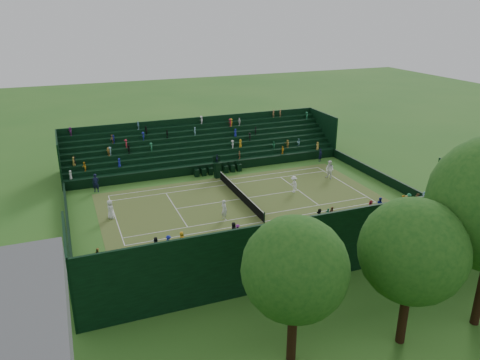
% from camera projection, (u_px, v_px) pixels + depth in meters
% --- Properties ---
extents(ground, '(160.00, 160.00, 0.00)m').
position_uv_depth(ground, '(240.00, 199.00, 45.59)').
color(ground, '#2D6720').
rests_on(ground, ground).
extents(court_surface, '(12.97, 26.77, 0.01)m').
position_uv_depth(court_surface, '(240.00, 199.00, 45.59)').
color(court_surface, '#437828').
rests_on(court_surface, ground).
extents(perimeter_wall_north, '(17.17, 0.20, 1.00)m').
position_uv_depth(perimeter_wall_north, '(376.00, 174.00, 50.82)').
color(perimeter_wall_north, black).
rests_on(perimeter_wall_north, ground).
extents(perimeter_wall_south, '(17.17, 0.20, 1.00)m').
position_uv_depth(perimeter_wall_south, '(67.00, 220.00, 40.00)').
color(perimeter_wall_south, black).
rests_on(perimeter_wall_south, ground).
extents(perimeter_wall_east, '(0.20, 31.77, 1.00)m').
position_uv_depth(perimeter_wall_east, '(278.00, 231.00, 38.02)').
color(perimeter_wall_east, black).
rests_on(perimeter_wall_east, ground).
extents(perimeter_wall_west, '(0.20, 31.77, 1.00)m').
position_uv_depth(perimeter_wall_west, '(213.00, 168.00, 52.81)').
color(perimeter_wall_west, black).
rests_on(perimeter_wall_west, ground).
extents(north_grandstand, '(6.60, 32.00, 4.90)m').
position_uv_depth(north_grandstand, '(303.00, 243.00, 34.00)').
color(north_grandstand, black).
rests_on(north_grandstand, ground).
extents(south_grandstand, '(6.60, 32.00, 4.90)m').
position_uv_depth(south_grandstand, '(202.00, 149.00, 56.09)').
color(south_grandstand, black).
rests_on(south_grandstand, ground).
extents(tennis_net, '(11.67, 0.10, 1.06)m').
position_uv_depth(tennis_net, '(240.00, 194.00, 45.41)').
color(tennis_net, black).
rests_on(tennis_net, ground).
extents(umpire_chair, '(0.85, 0.85, 2.66)m').
position_uv_depth(umpire_chair, '(218.00, 168.00, 50.89)').
color(umpire_chair, black).
rests_on(umpire_chair, ground).
extents(courtside_chairs, '(0.53, 5.50, 1.14)m').
position_uv_depth(courtside_chairs, '(218.00, 170.00, 52.34)').
color(courtside_chairs, black).
rests_on(courtside_chairs, ground).
extents(player_near_west, '(0.88, 0.59, 1.75)m').
position_uv_depth(player_near_west, '(110.00, 209.00, 41.19)').
color(player_near_west, silver).
rests_on(player_near_west, ground).
extents(player_near_east, '(0.78, 0.64, 1.86)m').
position_uv_depth(player_near_east, '(224.00, 210.00, 41.01)').
color(player_near_east, white).
rests_on(player_near_east, ground).
extents(player_far_west, '(1.20, 1.09, 2.03)m').
position_uv_depth(player_far_west, '(330.00, 170.00, 50.65)').
color(player_far_west, white).
rests_on(player_far_west, ground).
extents(player_far_east, '(1.11, 0.64, 1.72)m').
position_uv_depth(player_far_east, '(294.00, 184.00, 46.99)').
color(player_far_east, white).
rests_on(player_far_east, ground).
extents(line_judge_north, '(0.57, 0.67, 1.57)m').
position_uv_depth(line_judge_north, '(320.00, 155.00, 56.36)').
color(line_judge_north, black).
rests_on(line_judge_north, ground).
extents(line_judge_south, '(0.66, 0.80, 1.89)m').
position_uv_depth(line_judge_south, '(96.00, 183.00, 47.07)').
color(line_judge_south, black).
rests_on(line_judge_south, ground).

